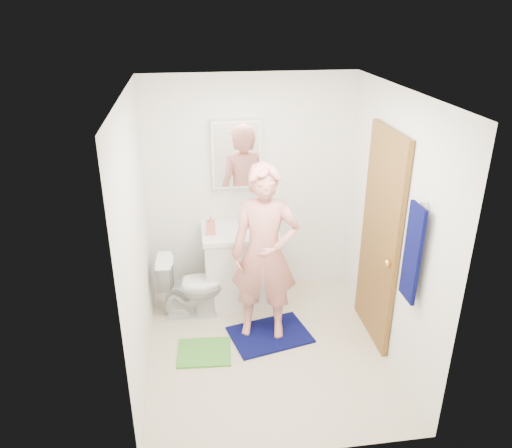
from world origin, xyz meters
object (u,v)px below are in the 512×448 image
(soap_dispenser, at_px, (211,225))
(man, at_px, (265,254))
(vanity_cabinet, at_px, (240,267))
(towel, at_px, (412,253))
(toothbrush_cup, at_px, (262,220))
(toilet, at_px, (191,286))
(medicine_cabinet, at_px, (236,154))

(soap_dispenser, xyz_separation_m, man, (0.46, -0.58, -0.07))
(vanity_cabinet, bearing_deg, soap_dispenser, -169.04)
(towel, relative_size, soap_dispenser, 3.94)
(soap_dispenser, relative_size, man, 0.12)
(toothbrush_cup, bearing_deg, toilet, -158.77)
(soap_dispenser, bearing_deg, medicine_cabinet, 43.34)
(soap_dispenser, bearing_deg, toothbrush_cup, 17.03)
(toothbrush_cup, distance_m, man, 0.76)
(toilet, xyz_separation_m, toothbrush_cup, (0.79, 0.31, 0.56))
(soap_dispenser, distance_m, toothbrush_cup, 0.58)
(medicine_cabinet, distance_m, soap_dispenser, 0.77)
(medicine_cabinet, height_order, toothbrush_cup, medicine_cabinet)
(medicine_cabinet, distance_m, toilet, 1.44)
(vanity_cabinet, distance_m, toilet, 0.57)
(toothbrush_cup, bearing_deg, man, -96.55)
(soap_dispenser, bearing_deg, vanity_cabinet, 10.96)
(towel, height_order, toothbrush_cup, towel)
(man, bearing_deg, toothbrush_cup, 96.34)
(vanity_cabinet, distance_m, towel, 2.08)
(medicine_cabinet, bearing_deg, soap_dispenser, -136.66)
(towel, distance_m, toilet, 2.33)
(vanity_cabinet, relative_size, medicine_cabinet, 1.14)
(medicine_cabinet, relative_size, man, 0.41)
(soap_dispenser, height_order, man, man)
(vanity_cabinet, bearing_deg, toothbrush_cup, 23.83)
(medicine_cabinet, height_order, towel, medicine_cabinet)
(man, bearing_deg, towel, -26.78)
(man, bearing_deg, toilet, 160.34)
(toilet, bearing_deg, toothbrush_cup, -66.08)
(towel, height_order, toilet, towel)
(vanity_cabinet, distance_m, man, 0.82)
(medicine_cabinet, xyz_separation_m, toilet, (-0.54, -0.42, -1.26))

